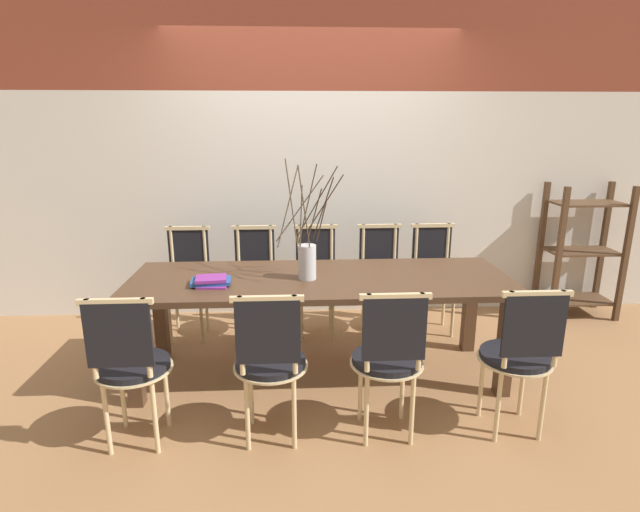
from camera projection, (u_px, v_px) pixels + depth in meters
name	position (u px, v px, depth m)	size (l,w,h in m)	color
ground_plane	(320.00, 374.00, 3.57)	(16.00, 16.00, 0.00)	#9E7047
wall_rear	(312.00, 138.00, 4.38)	(12.00, 0.06, 3.20)	silver
dining_table	(320.00, 290.00, 3.40)	(2.57, 0.88, 0.72)	#4C3321
chair_near_leftend	(130.00, 362.00, 2.66)	(0.41, 0.41, 0.91)	black
chair_near_left	(270.00, 358.00, 2.70)	(0.41, 0.41, 0.91)	black
chair_near_center	(389.00, 356.00, 2.73)	(0.41, 0.41, 0.91)	black
chair_near_right	(519.00, 352.00, 2.77)	(0.41, 0.41, 0.91)	black
chair_far_leftend	(187.00, 277.00, 4.10)	(0.41, 0.41, 0.91)	black
chair_far_left	(254.00, 276.00, 4.13)	(0.41, 0.41, 0.91)	black
chair_far_center	(316.00, 275.00, 4.16)	(0.41, 0.41, 0.91)	black
chair_far_right	(380.00, 274.00, 4.19)	(0.41, 0.41, 0.91)	black
chair_far_rightend	(434.00, 273.00, 4.21)	(0.41, 0.41, 0.91)	black
vase_centerpiece	(307.00, 257.00, 3.32)	(0.45, 0.38, 0.79)	silver
book_stack	(212.00, 281.00, 3.22)	(0.26, 0.20, 0.05)	#842D8C
shelving_rack	(581.00, 252.00, 4.52)	(0.65, 0.38, 1.22)	#513823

